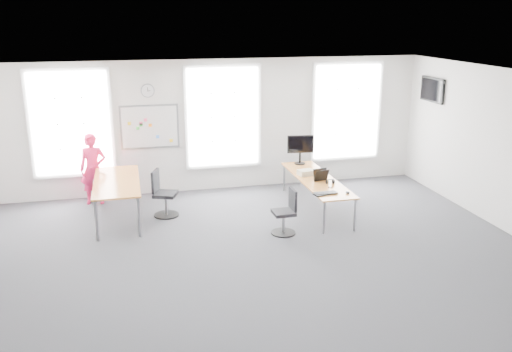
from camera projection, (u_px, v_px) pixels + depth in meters
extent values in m
plane|color=#2B2B30|center=(249.00, 261.00, 9.02)|extent=(10.00, 10.00, 0.00)
plane|color=white|center=(248.00, 79.00, 8.15)|extent=(10.00, 10.00, 0.00)
plane|color=white|center=(210.00, 126.00, 12.31)|extent=(10.00, 0.00, 10.00)
plane|color=white|center=(346.00, 298.00, 4.86)|extent=(10.00, 0.00, 10.00)
cube|color=silver|center=(71.00, 124.00, 11.56)|extent=(1.60, 0.06, 2.20)
cube|color=silver|center=(223.00, 117.00, 12.29)|extent=(1.60, 0.06, 2.20)
cube|color=silver|center=(346.00, 112.00, 12.96)|extent=(1.60, 0.06, 2.20)
cube|color=gold|center=(316.00, 179.00, 11.24)|extent=(0.73, 2.75, 0.03)
cylinder|color=gray|center=(324.00, 218.00, 10.04)|extent=(0.05, 0.05, 0.64)
cylinder|color=gray|center=(355.00, 215.00, 10.17)|extent=(0.05, 0.05, 0.64)
cylinder|color=gray|center=(284.00, 178.00, 12.49)|extent=(0.05, 0.05, 0.64)
cylinder|color=gray|center=(309.00, 176.00, 12.63)|extent=(0.05, 0.05, 0.64)
cube|color=gold|center=(117.00, 181.00, 10.66)|extent=(0.88, 2.19, 0.03)
cylinder|color=gray|center=(96.00, 221.00, 9.72)|extent=(0.05, 0.05, 0.77)
cylinder|color=gray|center=(139.00, 217.00, 9.89)|extent=(0.05, 0.05, 0.77)
cylinder|color=gray|center=(100.00, 186.00, 11.65)|extent=(0.05, 0.05, 0.77)
cylinder|color=gray|center=(136.00, 184.00, 11.82)|extent=(0.05, 0.05, 0.77)
cylinder|color=black|center=(283.00, 233.00, 10.14)|extent=(0.46, 0.46, 0.03)
cylinder|color=gray|center=(283.00, 223.00, 10.09)|extent=(0.05, 0.05, 0.37)
cube|color=black|center=(284.00, 213.00, 10.03)|extent=(0.40, 0.40, 0.06)
cube|color=black|center=(293.00, 199.00, 10.00)|extent=(0.05, 0.37, 0.40)
cylinder|color=black|center=(167.00, 215.00, 11.04)|extent=(0.51, 0.51, 0.03)
cylinder|color=gray|center=(166.00, 205.00, 10.98)|extent=(0.06, 0.06, 0.41)
cube|color=black|center=(166.00, 194.00, 10.91)|extent=(0.55, 0.55, 0.07)
cube|color=black|center=(155.00, 181.00, 10.86)|extent=(0.19, 0.40, 0.44)
imported|color=#EB2055|center=(93.00, 169.00, 11.56)|extent=(0.58, 0.40, 1.54)
cube|color=white|center=(150.00, 127.00, 11.97)|extent=(1.20, 0.03, 0.90)
cylinder|color=gray|center=(148.00, 91.00, 11.74)|extent=(0.30, 0.04, 0.30)
cube|color=black|center=(432.00, 90.00, 12.25)|extent=(0.06, 0.90, 0.55)
cube|color=black|center=(325.00, 194.00, 10.26)|extent=(0.50, 0.27, 0.02)
ellipsoid|color=black|center=(348.00, 192.00, 10.28)|extent=(0.09, 0.13, 0.05)
cylinder|color=black|center=(330.00, 187.00, 10.65)|extent=(0.08, 0.08, 0.01)
cylinder|color=black|center=(327.00, 182.00, 10.86)|extent=(0.04, 0.08, 0.08)
cylinder|color=black|center=(333.00, 181.00, 10.89)|extent=(0.04, 0.08, 0.08)
cylinder|color=gold|center=(327.00, 182.00, 10.86)|extent=(0.01, 0.09, 0.09)
cube|color=black|center=(330.00, 179.00, 10.86)|extent=(0.15, 0.02, 0.01)
cube|color=black|center=(320.00, 174.00, 11.07)|extent=(0.31, 0.12, 0.25)
cube|color=#F26500|center=(321.00, 176.00, 11.01)|extent=(0.30, 0.14, 0.23)
cube|color=black|center=(322.00, 176.00, 10.99)|extent=(0.32, 0.14, 0.24)
cube|color=beige|center=(306.00, 173.00, 11.46)|extent=(0.36, 0.29, 0.11)
cylinder|color=black|center=(300.00, 163.00, 12.33)|extent=(0.24, 0.24, 0.02)
cylinder|color=black|center=(300.00, 158.00, 12.29)|extent=(0.05, 0.05, 0.24)
cube|color=black|center=(301.00, 144.00, 12.18)|extent=(0.60, 0.10, 0.40)
cube|color=black|center=(301.00, 144.00, 12.16)|extent=(0.55, 0.06, 0.36)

